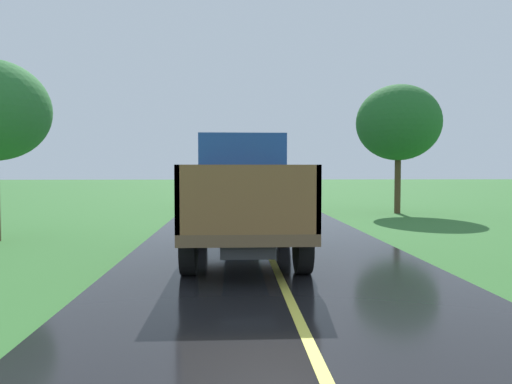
{
  "coord_description": "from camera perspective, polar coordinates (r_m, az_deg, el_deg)",
  "views": [
    {
      "loc": [
        -0.85,
        -1.95,
        1.99
      ],
      "look_at": [
        -0.2,
        11.08,
        1.4
      ],
      "focal_mm": 33.81,
      "sensor_mm": 36.0,
      "label": 1
    }
  ],
  "objects": [
    {
      "name": "banana_truck_near",
      "position": [
        11.31,
        -1.56,
        -0.02
      ],
      "size": [
        2.38,
        5.82,
        2.8
      ],
      "color": "#2D2D30",
      "rests_on": "road_surface"
    },
    {
      "name": "banana_truck_far",
      "position": [
        26.08,
        -1.49,
        1.45
      ],
      "size": [
        2.38,
        5.81,
        2.8
      ],
      "color": "#2D2D30",
      "rests_on": "road_surface"
    },
    {
      "name": "roadside_tree_near_left",
      "position": [
        23.22,
        16.5,
        7.85
      ],
      "size": [
        3.84,
        3.84,
        5.89
      ],
      "color": "#4C3823",
      "rests_on": "ground"
    }
  ]
}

